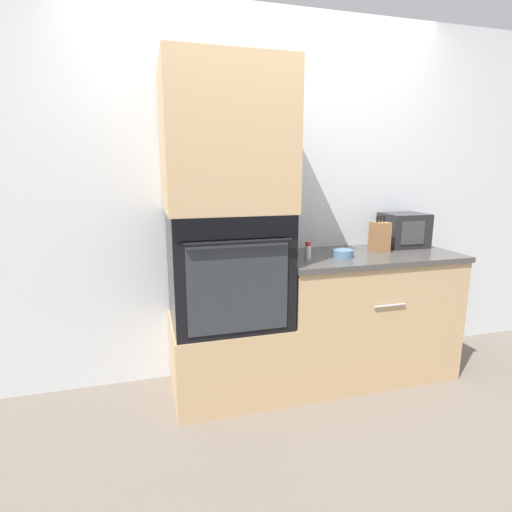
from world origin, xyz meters
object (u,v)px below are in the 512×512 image
(wall_oven, at_px, (228,267))
(condiment_jar_mid, at_px, (375,242))
(knife_block, at_px, (380,236))
(bowl, at_px, (343,253))
(condiment_jar_near, at_px, (308,251))
(microwave, at_px, (404,230))

(wall_oven, height_order, condiment_jar_mid, wall_oven)
(knife_block, xyz_separation_m, condiment_jar_mid, (0.07, 0.15, -0.07))
(knife_block, xyz_separation_m, bowl, (-0.34, -0.11, -0.08))
(wall_oven, height_order, condiment_jar_near, wall_oven)
(wall_oven, height_order, microwave, wall_oven)
(wall_oven, distance_m, condiment_jar_near, 0.52)
(knife_block, bearing_deg, microwave, 20.76)
(wall_oven, relative_size, condiment_jar_mid, 9.78)
(condiment_jar_mid, bearing_deg, condiment_jar_near, -157.44)
(condiment_jar_near, relative_size, condiment_jar_mid, 1.61)
(bowl, distance_m, condiment_jar_near, 0.26)
(wall_oven, xyz_separation_m, knife_block, (1.11, 0.05, 0.14))
(knife_block, xyz_separation_m, condiment_jar_near, (-0.60, -0.12, -0.05))
(bowl, bearing_deg, knife_block, 18.14)
(wall_oven, distance_m, bowl, 0.77)
(condiment_jar_near, xyz_separation_m, condiment_jar_mid, (0.66, 0.28, -0.02))
(bowl, bearing_deg, condiment_jar_mid, 32.86)
(wall_oven, relative_size, condiment_jar_near, 6.07)
(wall_oven, distance_m, microwave, 1.39)
(wall_oven, height_order, bowl, wall_oven)
(bowl, bearing_deg, microwave, 19.30)
(microwave, distance_m, condiment_jar_near, 0.90)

